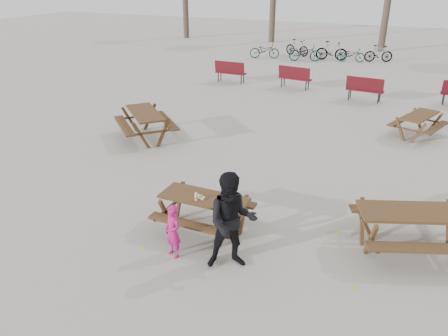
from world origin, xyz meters
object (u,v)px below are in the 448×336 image
at_px(main_picnic_table, 204,205).
at_px(soda_bottle, 196,197).
at_px(adult, 232,222).
at_px(picnic_table_east, 411,231).
at_px(picnic_table_north, 146,125).
at_px(child, 173,231).
at_px(picnic_table_far, 418,125).
at_px(food_tray, 200,197).

bearing_deg(main_picnic_table, soda_bottle, -111.13).
distance_m(adult, picnic_table_east, 3.50).
bearing_deg(main_picnic_table, picnic_table_north, 135.06).
xyz_separation_m(adult, picnic_table_east, (2.94, 1.83, -0.49)).
bearing_deg(child, adult, 33.80).
bearing_deg(picnic_table_far, adult, -178.18).
relative_size(main_picnic_table, soda_bottle, 10.59).
bearing_deg(food_tray, adult, -37.51).
bearing_deg(picnic_table_north, main_picnic_table, -1.61).
height_order(child, picnic_table_far, child).
bearing_deg(adult, picnic_table_east, 3.96).
distance_m(child, picnic_table_far, 9.79).
bearing_deg(picnic_table_east, picnic_table_far, 69.87).
xyz_separation_m(food_tray, picnic_table_far, (3.87, 7.98, -0.43)).
bearing_deg(picnic_table_east, soda_bottle, 174.90).
bearing_deg(picnic_table_north, soda_bottle, -3.46).
bearing_deg(main_picnic_table, picnic_table_east, 13.51).
height_order(soda_bottle, adult, adult).
height_order(adult, picnic_table_north, adult).
relative_size(child, picnic_table_east, 0.53).
xyz_separation_m(child, picnic_table_far, (3.96, 8.95, -0.17)).
height_order(main_picnic_table, picnic_table_far, main_picnic_table).
bearing_deg(soda_bottle, adult, -32.81).
relative_size(adult, picnic_table_east, 0.92).
bearing_deg(adult, picnic_table_north, 107.75).
relative_size(main_picnic_table, adult, 0.97).
distance_m(adult, picnic_table_north, 7.19).
distance_m(food_tray, child, 1.01).
bearing_deg(main_picnic_table, food_tray, -114.40).
distance_m(food_tray, picnic_table_north, 5.89).
height_order(adult, picnic_table_east, adult).
distance_m(child, picnic_table_north, 6.56).
xyz_separation_m(soda_bottle, picnic_table_east, (4.01, 1.14, -0.41)).
relative_size(soda_bottle, picnic_table_east, 0.08).
relative_size(food_tray, child, 0.17).
relative_size(soda_bottle, child, 0.16).
bearing_deg(soda_bottle, main_picnic_table, 68.87).
distance_m(food_tray, picnic_table_east, 4.13).
relative_size(food_tray, adult, 0.10).
xyz_separation_m(soda_bottle, picnic_table_far, (3.91, 8.09, -0.48)).
height_order(soda_bottle, picnic_table_north, soda_bottle).
bearing_deg(picnic_table_north, child, -8.97).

